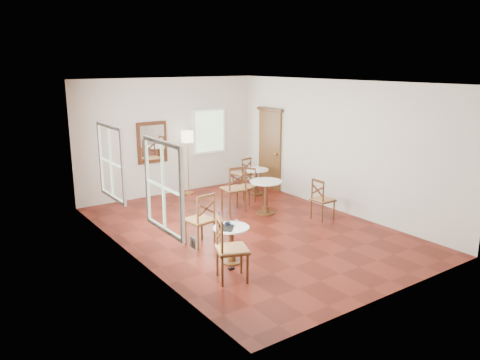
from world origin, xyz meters
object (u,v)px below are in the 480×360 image
(cafe_table_near, at_px, (231,241))
(water_glass, at_px, (236,223))
(cafe_table_back, at_px, (256,179))
(navy_mug, at_px, (228,224))
(chair_near_a, at_px, (201,220))
(chair_mid_b, at_px, (322,199))
(chair_back_a, at_px, (243,174))
(cafe_table_mid, at_px, (266,194))
(chair_mid_a, at_px, (234,189))
(chair_near_b, at_px, (230,249))
(laptop, at_px, (223,225))
(chair_back_b, at_px, (247,186))
(floor_lamp, at_px, (187,141))
(power_adapter, at_px, (231,268))
(mouse, at_px, (226,223))

(cafe_table_near, relative_size, water_glass, 6.18)
(cafe_table_near, distance_m, water_glass, 0.32)
(cafe_table_near, relative_size, cafe_table_back, 0.96)
(navy_mug, relative_size, water_glass, 0.95)
(chair_near_a, relative_size, chair_mid_b, 1.12)
(chair_near_a, relative_size, chair_back_a, 1.16)
(cafe_table_mid, relative_size, chair_mid_b, 0.84)
(chair_mid_a, relative_size, chair_back_a, 1.21)
(chair_near_b, bearing_deg, laptop, -0.84)
(chair_back_a, bearing_deg, cafe_table_mid, 55.93)
(chair_back_b, distance_m, laptop, 3.71)
(navy_mug, bearing_deg, cafe_table_near, -75.20)
(chair_near_b, bearing_deg, cafe_table_mid, -26.32)
(floor_lamp, height_order, power_adapter, floor_lamp)
(cafe_table_back, bearing_deg, floor_lamp, 142.63)
(floor_lamp, bearing_deg, navy_mug, -110.35)
(chair_mid_b, bearing_deg, water_glass, 106.11)
(chair_near_a, height_order, chair_back_a, chair_near_a)
(chair_near_b, relative_size, mouse, 12.45)
(cafe_table_back, xyz_separation_m, floor_lamp, (-1.41, 1.08, 0.99))
(chair_back_a, distance_m, water_glass, 4.78)
(floor_lamp, xyz_separation_m, mouse, (-1.55, -4.15, -0.74))
(chair_near_a, relative_size, chair_mid_a, 0.95)
(navy_mug, bearing_deg, chair_mid_a, 53.65)
(cafe_table_back, xyz_separation_m, laptop, (-3.13, -3.23, 0.29))
(cafe_table_back, bearing_deg, chair_back_b, -142.96)
(cafe_table_mid, bearing_deg, cafe_table_back, 60.72)
(chair_near_b, bearing_deg, mouse, -8.19)
(chair_mid_b, distance_m, laptop, 3.19)
(chair_back_b, distance_m, water_glass, 3.54)
(cafe_table_near, distance_m, cafe_table_mid, 2.82)
(chair_mid_b, height_order, navy_mug, chair_mid_b)
(floor_lamp, bearing_deg, cafe_table_back, -37.37)
(mouse, bearing_deg, chair_back_a, 66.59)
(chair_near_b, bearing_deg, cafe_table_near, -14.56)
(cafe_table_near, distance_m, laptop, 0.35)
(chair_mid_a, distance_m, mouse, 2.77)
(chair_mid_a, bearing_deg, cafe_table_back, -139.48)
(chair_mid_a, xyz_separation_m, floor_lamp, (-0.12, 1.94, 0.87))
(cafe_table_back, bearing_deg, chair_near_a, -142.95)
(chair_back_a, bearing_deg, laptop, 38.06)
(chair_mid_a, bearing_deg, cafe_table_near, 61.26)
(cafe_table_mid, height_order, floor_lamp, floor_lamp)
(floor_lamp, height_order, navy_mug, floor_lamp)
(chair_back_b, relative_size, navy_mug, 8.58)
(chair_near_a, distance_m, chair_near_b, 1.57)
(navy_mug, distance_m, water_glass, 0.14)
(water_glass, bearing_deg, chair_back_b, 51.24)
(chair_mid_b, xyz_separation_m, chair_back_a, (0.03, 3.06, -0.01))
(cafe_table_back, relative_size, chair_near_a, 0.66)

